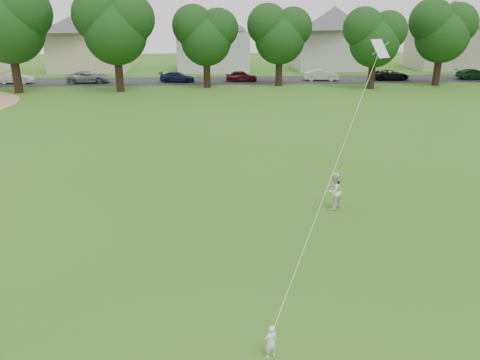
{
  "coord_description": "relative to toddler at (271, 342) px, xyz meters",
  "views": [
    {
      "loc": [
        -0.87,
        -11.77,
        7.25
      ],
      "look_at": [
        0.09,
        2.0,
        2.3
      ],
      "focal_mm": 35.0,
      "sensor_mm": 36.0,
      "label": 1
    }
  ],
  "objects": [
    {
      "name": "toddler",
      "position": [
        0.0,
        0.0,
        0.0
      ],
      "size": [
        0.35,
        0.3,
        0.82
      ],
      "primitive_type": "imported",
      "rotation": [
        0.0,
        0.0,
        3.55
      ],
      "color": "white",
      "rests_on": "ground"
    },
    {
      "name": "house_row",
      "position": [
        0.86,
        55.34,
        4.61
      ],
      "size": [
        78.03,
        14.23,
        10.37
      ],
      "color": "silver",
      "rests_on": "ground"
    },
    {
      "name": "street",
      "position": [
        -0.4,
        45.34,
        -0.4
      ],
      "size": [
        90.0,
        7.0,
        0.01
      ],
      "primitive_type": "cube",
      "color": "#2D2D30",
      "rests_on": "ground"
    },
    {
      "name": "older_boy",
      "position": [
        3.52,
        8.15,
        0.34
      ],
      "size": [
        0.92,
        0.89,
        1.5
      ],
      "primitive_type": "imported",
      "rotation": [
        0.0,
        0.0,
        3.81
      ],
      "color": "silver",
      "rests_on": "ground"
    },
    {
      "name": "tree_row",
      "position": [
        1.06,
        39.43,
        5.63
      ],
      "size": [
        82.7,
        9.47,
        10.43
      ],
      "color": "black",
      "rests_on": "ground"
    },
    {
      "name": "parked_cars",
      "position": [
        3.55,
        44.34,
        0.21
      ],
      "size": [
        71.7,
        2.38,
        1.28
      ],
      "color": "black",
      "rests_on": "ground"
    },
    {
      "name": "ground",
      "position": [
        -0.4,
        3.34,
        -0.41
      ],
      "size": [
        160.0,
        160.0,
        0.0
      ],
      "primitive_type": "plane",
      "color": "#2D6116",
      "rests_on": "ground"
    },
    {
      "name": "kite",
      "position": [
        3.16,
        6.14,
        2.77
      ],
      "size": [
        3.71,
        6.63,
        14.76
      ],
      "color": "white",
      "rests_on": "ground"
    }
  ]
}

